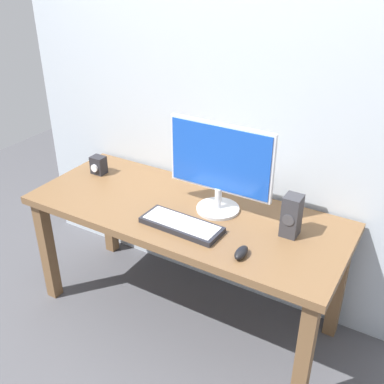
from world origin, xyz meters
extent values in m
plane|color=#4C4C51|center=(0.00, 0.00, 0.00)|extent=(6.00, 6.00, 0.00)
cube|color=#B2BCC6|center=(0.00, 0.39, 1.50)|extent=(2.68, 0.04, 3.00)
cube|color=brown|center=(0.00, 0.00, 0.70)|extent=(1.73, 0.70, 0.04)
cube|color=brown|center=(-0.80, -0.29, 0.34)|extent=(0.07, 0.07, 0.68)
cube|color=brown|center=(0.80, -0.29, 0.34)|extent=(0.07, 0.07, 0.68)
cube|color=brown|center=(-0.80, 0.29, 0.34)|extent=(0.07, 0.07, 0.68)
cube|color=brown|center=(0.80, 0.29, 0.34)|extent=(0.07, 0.07, 0.68)
cylinder|color=silver|center=(0.15, 0.09, 0.73)|extent=(0.23, 0.23, 0.02)
cylinder|color=silver|center=(0.15, 0.09, 0.79)|extent=(0.04, 0.04, 0.11)
cube|color=silver|center=(0.15, 0.10, 1.02)|extent=(0.57, 0.02, 0.36)
cube|color=blue|center=(0.15, 0.09, 1.02)|extent=(0.55, 0.01, 0.34)
cube|color=#232328|center=(0.08, -0.15, 0.74)|extent=(0.42, 0.17, 0.03)
cube|color=silver|center=(0.08, -0.15, 0.75)|extent=(0.39, 0.14, 0.00)
ellipsoid|color=black|center=(0.44, -0.22, 0.74)|extent=(0.05, 0.11, 0.04)
cube|color=#333338|center=(0.56, 0.06, 0.83)|extent=(0.08, 0.09, 0.21)
cylinder|color=#3F3F44|center=(0.56, 0.01, 0.83)|extent=(0.06, 0.00, 0.06)
cube|color=#232328|center=(-0.68, 0.11, 0.78)|extent=(0.09, 0.07, 0.11)
cylinder|color=silver|center=(-0.68, 0.07, 0.77)|extent=(0.05, 0.01, 0.05)
camera|label=1|loc=(1.10, -1.78, 1.97)|focal=42.85mm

